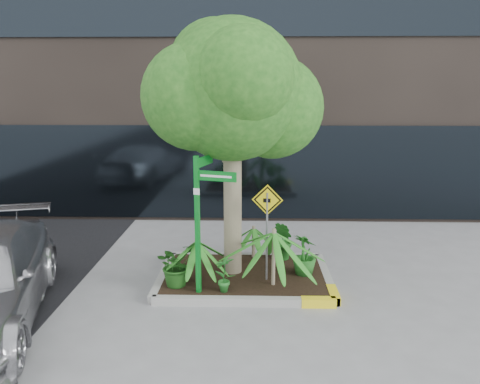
{
  "coord_description": "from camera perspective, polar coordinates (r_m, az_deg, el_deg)",
  "views": [
    {
      "loc": [
        0.34,
        -8.29,
        3.71
      ],
      "look_at": [
        0.11,
        0.2,
        1.8
      ],
      "focal_mm": 35.0,
      "sensor_mm": 36.0,
      "label": 1
    }
  ],
  "objects": [
    {
      "name": "tree",
      "position": [
        8.71,
        -0.97,
        12.26
      ],
      "size": [
        3.33,
        2.96,
        5.0
      ],
      "color": "gray",
      "rests_on": "ground"
    },
    {
      "name": "palm_left",
      "position": [
        8.65,
        -5.32,
        -5.97
      ],
      "size": [
        0.97,
        0.97,
        1.08
      ],
      "color": "gray",
      "rests_on": "ground"
    },
    {
      "name": "ground",
      "position": [
        9.09,
        -0.76,
        -11.42
      ],
      "size": [
        80.0,
        80.0,
        0.0
      ],
      "primitive_type": "plane",
      "color": "gray",
      "rests_on": "ground"
    },
    {
      "name": "planter",
      "position": [
        9.3,
        0.76,
        -10.18
      ],
      "size": [
        3.35,
        2.36,
        0.15
      ],
      "color": "#9E9E99",
      "rests_on": "ground"
    },
    {
      "name": "shrub_c",
      "position": [
        8.4,
        -1.92,
        -9.88
      ],
      "size": [
        0.49,
        0.49,
        0.68
      ],
      "primitive_type": "imported",
      "rotation": [
        0.0,
        0.0,
        3.68
      ],
      "color": "#237326",
      "rests_on": "planter"
    },
    {
      "name": "palm_back",
      "position": [
        9.93,
        1.67,
        -4.43
      ],
      "size": [
        0.77,
        0.77,
        0.86
      ],
      "color": "gray",
      "rests_on": "ground"
    },
    {
      "name": "palm_front",
      "position": [
        8.47,
        4.16,
        -4.94
      ],
      "size": [
        1.21,
        1.21,
        1.34
      ],
      "color": "gray",
      "rests_on": "ground"
    },
    {
      "name": "shrub_b",
      "position": [
        9.19,
        7.85,
        -7.54
      ],
      "size": [
        0.64,
        0.64,
        0.81
      ],
      "primitive_type": "imported",
      "rotation": [
        0.0,
        0.0,
        2.35
      ],
      "color": "#20661E",
      "rests_on": "planter"
    },
    {
      "name": "cattle_sign",
      "position": [
        8.57,
        3.33,
        -2.99
      ],
      "size": [
        0.57,
        0.11,
        1.85
      ],
      "rotation": [
        0.0,
        0.0,
        -0.12
      ],
      "color": "slate",
      "rests_on": "ground"
    },
    {
      "name": "street_sign_post",
      "position": [
        8.07,
        -4.77,
        -2.52
      ],
      "size": [
        0.74,
        0.91,
        2.59
      ],
      "rotation": [
        0.0,
        0.0,
        -0.3
      ],
      "color": "#0B7C21",
      "rests_on": "ground"
    },
    {
      "name": "shrub_d",
      "position": [
        9.88,
        5.38,
        -5.92
      ],
      "size": [
        0.58,
        0.58,
        0.84
      ],
      "primitive_type": "imported",
      "rotation": [
        0.0,
        0.0,
        5.0
      ],
      "color": "#1B5C1A",
      "rests_on": "planter"
    },
    {
      "name": "shrub_a",
      "position": [
        8.71,
        -7.77,
        -8.69
      ],
      "size": [
        1.02,
        1.02,
        0.81
      ],
      "primitive_type": "imported",
      "rotation": [
        0.0,
        0.0,
        0.98
      ],
      "color": "#1C4E16",
      "rests_on": "planter"
    }
  ]
}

